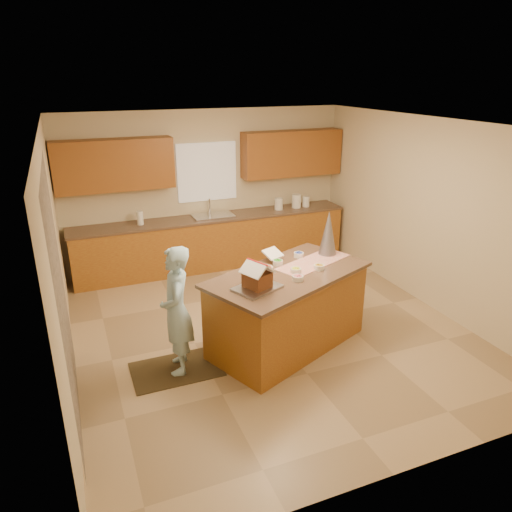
{
  "coord_description": "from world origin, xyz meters",
  "views": [
    {
      "loc": [
        -2.31,
        -5.27,
        3.26
      ],
      "look_at": [
        -0.1,
        0.2,
        1.0
      ],
      "focal_mm": 33.67,
      "sensor_mm": 36.0,
      "label": 1
    }
  ],
  "objects_px": {
    "island_base": "(287,311)",
    "gingerbread_house": "(257,277)",
    "tinsel_tree": "(328,233)",
    "boy": "(177,311)"
  },
  "relations": [
    {
      "from": "boy",
      "to": "gingerbread_house",
      "type": "distance_m",
      "value": 0.98
    },
    {
      "from": "island_base",
      "to": "gingerbread_house",
      "type": "bearing_deg",
      "value": -174.81
    },
    {
      "from": "tinsel_tree",
      "to": "boy",
      "type": "relative_size",
      "value": 0.39
    },
    {
      "from": "tinsel_tree",
      "to": "boy",
      "type": "bearing_deg",
      "value": -169.2
    },
    {
      "from": "boy",
      "to": "tinsel_tree",
      "type": "bearing_deg",
      "value": 113.14
    },
    {
      "from": "tinsel_tree",
      "to": "gingerbread_house",
      "type": "height_order",
      "value": "tinsel_tree"
    },
    {
      "from": "boy",
      "to": "gingerbread_house",
      "type": "xyz_separation_m",
      "value": [
        0.87,
        -0.26,
        0.37
      ]
    },
    {
      "from": "island_base",
      "to": "gingerbread_house",
      "type": "distance_m",
      "value": 0.89
    },
    {
      "from": "boy",
      "to": "gingerbread_house",
      "type": "height_order",
      "value": "boy"
    },
    {
      "from": "island_base",
      "to": "boy",
      "type": "xyz_separation_m",
      "value": [
        -1.39,
        -0.02,
        0.29
      ]
    }
  ]
}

